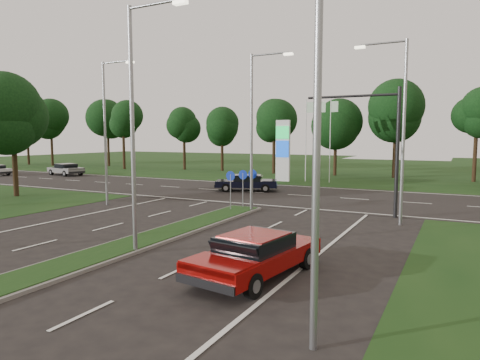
% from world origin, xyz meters
% --- Properties ---
extents(verge_far, '(160.00, 50.00, 0.02)m').
position_xyz_m(verge_far, '(0.00, 55.00, 0.00)').
color(verge_far, '#153311').
rests_on(verge_far, ground).
extents(cross_road, '(160.00, 12.00, 0.02)m').
position_xyz_m(cross_road, '(0.00, 24.00, 0.00)').
color(cross_road, black).
rests_on(cross_road, ground).
extents(median_kerb, '(2.00, 26.00, 0.12)m').
position_xyz_m(median_kerb, '(0.00, 4.00, 0.06)').
color(median_kerb, slate).
rests_on(median_kerb, ground).
extents(streetlight_median_near, '(2.53, 0.22, 9.00)m').
position_xyz_m(streetlight_median_near, '(1.00, 6.00, 5.08)').
color(streetlight_median_near, gray).
rests_on(streetlight_median_near, ground).
extents(streetlight_median_far, '(2.53, 0.22, 9.00)m').
position_xyz_m(streetlight_median_far, '(1.00, 16.00, 5.08)').
color(streetlight_median_far, gray).
rests_on(streetlight_median_far, ground).
extents(streetlight_left_far, '(2.53, 0.22, 9.00)m').
position_xyz_m(streetlight_left_far, '(-8.30, 14.00, 5.08)').
color(streetlight_left_far, gray).
rests_on(streetlight_left_far, ground).
extents(streetlight_right_far, '(2.53, 0.22, 9.00)m').
position_xyz_m(streetlight_right_far, '(8.80, 16.00, 5.08)').
color(streetlight_right_far, gray).
rests_on(streetlight_right_far, ground).
extents(streetlight_right_near, '(2.53, 0.22, 9.00)m').
position_xyz_m(streetlight_right_near, '(8.80, 2.00, 5.08)').
color(streetlight_right_near, gray).
rests_on(streetlight_right_near, ground).
extents(traffic_signal, '(5.10, 0.42, 7.00)m').
position_xyz_m(traffic_signal, '(7.19, 18.00, 4.65)').
color(traffic_signal, black).
rests_on(traffic_signal, ground).
extents(median_signs, '(1.16, 1.76, 2.38)m').
position_xyz_m(median_signs, '(0.00, 16.40, 1.71)').
color(median_signs, gray).
rests_on(median_signs, ground).
extents(gas_pylon, '(5.80, 1.26, 8.00)m').
position_xyz_m(gas_pylon, '(-3.79, 33.05, 3.20)').
color(gas_pylon, silver).
rests_on(gas_pylon, ground).
extents(tree_left_far, '(5.20, 5.20, 8.86)m').
position_xyz_m(tree_left_far, '(-17.90, 13.93, 6.11)').
color(tree_left_far, black).
rests_on(tree_left_far, ground).
extents(treeline_far, '(6.00, 6.00, 9.90)m').
position_xyz_m(treeline_far, '(0.10, 39.93, 6.83)').
color(treeline_far, black).
rests_on(treeline_far, ground).
extents(red_sedan, '(2.71, 5.22, 1.37)m').
position_xyz_m(red_sedan, '(6.00, 5.60, 0.74)').
color(red_sedan, maroon).
rests_on(red_sedan, ground).
extents(navy_sedan, '(5.24, 3.68, 1.33)m').
position_xyz_m(navy_sedan, '(-3.72, 24.48, 0.72)').
color(navy_sedan, black).
rests_on(navy_sedan, ground).
extents(far_car_a, '(5.02, 2.95, 1.36)m').
position_xyz_m(far_car_a, '(-28.31, 27.72, 0.73)').
color(far_car_a, gray).
rests_on(far_car_a, ground).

